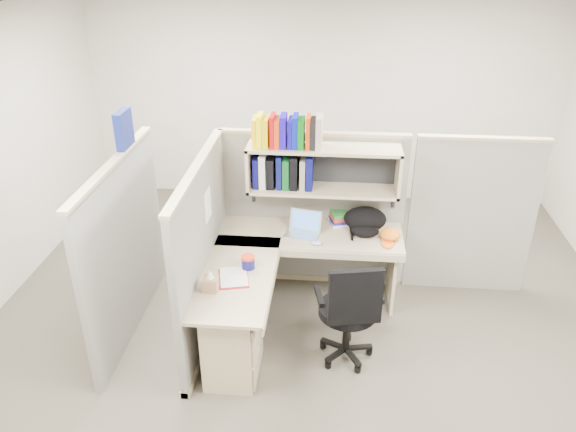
# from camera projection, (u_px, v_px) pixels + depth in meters

# --- Properties ---
(ground) EXTENTS (6.00, 6.00, 0.00)m
(ground) POSITION_uv_depth(u_px,v_px,m) (306.00, 333.00, 5.16)
(ground) COLOR #3C382E
(ground) RESTS_ON ground
(room_shell) EXTENTS (6.00, 6.00, 6.00)m
(room_shell) POSITION_uv_depth(u_px,v_px,m) (308.00, 170.00, 4.41)
(room_shell) COLOR #B5AEA3
(room_shell) RESTS_ON ground
(cubicle) EXTENTS (3.79, 1.84, 1.95)m
(cubicle) POSITION_uv_depth(u_px,v_px,m) (270.00, 221.00, 5.17)
(cubicle) COLOR slate
(cubicle) RESTS_ON ground
(desk) EXTENTS (1.74, 1.75, 0.73)m
(desk) POSITION_uv_depth(u_px,v_px,m) (256.00, 311.00, 4.74)
(desk) COLOR tan
(desk) RESTS_ON ground
(laptop) EXTENTS (0.37, 0.37, 0.22)m
(laptop) POSITION_uv_depth(u_px,v_px,m) (302.00, 225.00, 5.24)
(laptop) COLOR #BBBABF
(laptop) RESTS_ON desk
(backpack) EXTENTS (0.46, 0.40, 0.24)m
(backpack) POSITION_uv_depth(u_px,v_px,m) (365.00, 222.00, 5.29)
(backpack) COLOR black
(backpack) RESTS_ON desk
(orange_cap) EXTENTS (0.24, 0.26, 0.10)m
(orange_cap) POSITION_uv_depth(u_px,v_px,m) (390.00, 234.00, 5.21)
(orange_cap) COLOR orange
(orange_cap) RESTS_ON desk
(snack_canister) EXTENTS (0.12, 0.12, 0.11)m
(snack_canister) POSITION_uv_depth(u_px,v_px,m) (248.00, 262.00, 4.76)
(snack_canister) COLOR navy
(snack_canister) RESTS_ON desk
(tissue_box) EXTENTS (0.12, 0.12, 0.18)m
(tissue_box) POSITION_uv_depth(u_px,v_px,m) (210.00, 280.00, 4.46)
(tissue_box) COLOR #A67E5E
(tissue_box) RESTS_ON desk
(mouse) EXTENTS (0.11, 0.08, 0.04)m
(mouse) POSITION_uv_depth(u_px,v_px,m) (316.00, 243.00, 5.13)
(mouse) COLOR #98B0D8
(mouse) RESTS_ON desk
(paper_cup) EXTENTS (0.08, 0.08, 0.09)m
(paper_cup) POSITION_uv_depth(u_px,v_px,m) (306.00, 221.00, 5.45)
(paper_cup) COLOR white
(paper_cup) RESTS_ON desk
(book_stack) EXTENTS (0.24, 0.28, 0.12)m
(book_stack) POSITION_uv_depth(u_px,v_px,m) (339.00, 217.00, 5.50)
(book_stack) COLOR gray
(book_stack) RESTS_ON desk
(loose_paper) EXTENTS (0.29, 0.34, 0.00)m
(loose_paper) POSITION_uv_depth(u_px,v_px,m) (234.00, 277.00, 4.67)
(loose_paper) COLOR silver
(loose_paper) RESTS_ON desk
(task_chair) EXTENTS (0.57, 0.53, 1.03)m
(task_chair) POSITION_uv_depth(u_px,v_px,m) (348.00, 326.00, 4.67)
(task_chair) COLOR black
(task_chair) RESTS_ON ground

